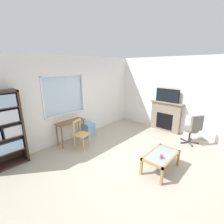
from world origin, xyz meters
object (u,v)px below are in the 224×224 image
at_px(wooden_chair, 81,134).
at_px(sippy_cup, 161,157).
at_px(office_chair, 193,128).
at_px(bookshelf, 1,126).
at_px(tv, 167,95).
at_px(plastic_drawer_unit, 88,129).
at_px(coffee_table, 161,157).
at_px(fireplace, 165,116).
at_px(desk_under_window, 71,125).

height_order(wooden_chair, sippy_cup, wooden_chair).
xyz_separation_m(wooden_chair, office_chair, (2.57, -2.43, 0.09)).
relative_size(bookshelf, tv, 2.20).
xyz_separation_m(plastic_drawer_unit, sippy_cup, (-0.27, -2.95, 0.24)).
bearing_deg(plastic_drawer_unit, tv, -38.95).
height_order(bookshelf, tv, bookshelf).
height_order(tv, sippy_cup, tv).
bearing_deg(coffee_table, sippy_cup, -154.76).
height_order(wooden_chair, fireplace, fireplace).
relative_size(desk_under_window, wooden_chair, 1.04).
xyz_separation_m(wooden_chair, plastic_drawer_unit, (0.75, 0.57, -0.23)).
xyz_separation_m(fireplace, office_chair, (-0.50, -1.14, -0.02)).
bearing_deg(wooden_chair, bookshelf, 161.13).
xyz_separation_m(office_chair, sippy_cup, (-2.08, 0.04, -0.09)).
distance_m(wooden_chair, office_chair, 3.54).
relative_size(bookshelf, desk_under_window, 2.05).
relative_size(fireplace, office_chair, 1.24).
height_order(wooden_chair, coffee_table, wooden_chair).
bearing_deg(tv, plastic_drawer_unit, 141.05).
bearing_deg(desk_under_window, fireplace, -30.48).
bearing_deg(wooden_chair, office_chair, -43.46).
height_order(desk_under_window, office_chair, office_chair).
xyz_separation_m(desk_under_window, coffee_table, (0.64, -2.83, -0.25)).
bearing_deg(tv, wooden_chair, 157.03).
bearing_deg(desk_under_window, office_chair, -48.90).
height_order(desk_under_window, wooden_chair, wooden_chair).
relative_size(wooden_chair, tv, 1.03).
bearing_deg(sippy_cup, office_chair, -1.24).
distance_m(fireplace, office_chair, 1.24).
distance_m(desk_under_window, office_chair, 3.91).
relative_size(plastic_drawer_unit, tv, 0.53).
distance_m(bookshelf, office_chair, 5.37).
xyz_separation_m(fireplace, tv, (-0.02, 0.00, 0.82)).
bearing_deg(fireplace, office_chair, -113.72).
relative_size(office_chair, coffee_table, 1.03).
height_order(wooden_chair, plastic_drawer_unit, wooden_chair).
distance_m(bookshelf, desk_under_window, 1.87).
height_order(plastic_drawer_unit, office_chair, office_chair).
bearing_deg(office_chair, coffee_table, 176.48).
relative_size(wooden_chair, sippy_cup, 10.00).
bearing_deg(fireplace, coffee_table, -157.21).
bearing_deg(plastic_drawer_unit, fireplace, -38.74).
xyz_separation_m(bookshelf, wooden_chair, (1.82, -0.62, -0.61)).
relative_size(plastic_drawer_unit, coffee_table, 0.48).
distance_m(office_chair, coffee_table, 1.94).
bearing_deg(tv, fireplace, 0.00).
xyz_separation_m(desk_under_window, tv, (3.05, -1.81, 0.79)).
distance_m(desk_under_window, sippy_cup, 2.95).
distance_m(plastic_drawer_unit, office_chair, 3.52).
height_order(fireplace, office_chair, fireplace).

